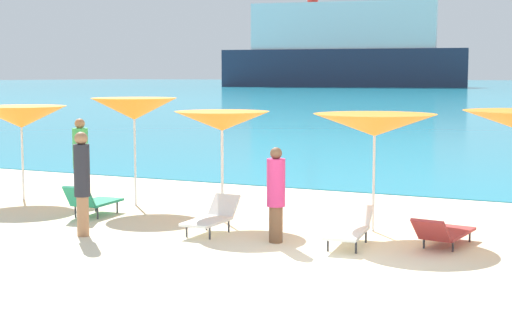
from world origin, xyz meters
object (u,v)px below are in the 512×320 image
(umbrella_3, at_px, (375,125))
(lounge_chair_0, at_px, (443,232))
(lounge_chair_1, at_px, (350,228))
(beachgoer_2, at_px, (276,192))
(beachgoer_3, at_px, (81,157))
(umbrella_0, at_px, (21,117))
(umbrella_2, at_px, (222,121))
(lounge_chair_4, at_px, (212,217))
(beachgoer_1, at_px, (82,180))
(cruise_ship, at_px, (342,50))
(lounge_chair_5, at_px, (92,201))
(umbrella_1, at_px, (134,109))

(umbrella_3, height_order, lounge_chair_0, umbrella_3)
(umbrella_3, height_order, lounge_chair_1, umbrella_3)
(beachgoer_2, bearing_deg, beachgoer_3, -55.78)
(umbrella_0, distance_m, umbrella_2, 5.37)
(lounge_chair_4, bearing_deg, beachgoer_1, -147.25)
(lounge_chair_1, height_order, lounge_chair_4, lounge_chair_4)
(umbrella_0, xyz_separation_m, beachgoer_2, (7.10, -1.71, -1.03))
(lounge_chair_1, height_order, cruise_ship, cruise_ship)
(lounge_chair_4, height_order, beachgoer_1, beachgoer_1)
(umbrella_0, xyz_separation_m, cruise_ship, (-49.63, 163.90, 6.93))
(umbrella_0, relative_size, lounge_chair_5, 1.57)
(umbrella_1, xyz_separation_m, umbrella_2, (2.59, -0.82, -0.16))
(beachgoer_1, bearing_deg, umbrella_3, 72.26)
(lounge_chair_4, distance_m, beachgoer_2, 1.50)
(umbrella_1, xyz_separation_m, cruise_ship, (-52.40, 163.45, 6.72))
(umbrella_0, relative_size, lounge_chair_4, 1.59)
(beachgoer_3, bearing_deg, beachgoer_2, -111.71)
(lounge_chair_0, relative_size, cruise_ship, 0.03)
(lounge_chair_0, relative_size, beachgoer_2, 1.07)
(lounge_chair_4, bearing_deg, beachgoer_3, 155.88)
(lounge_chair_4, height_order, beachgoer_3, beachgoer_3)
(umbrella_2, xyz_separation_m, beachgoer_3, (-4.20, 0.98, -0.97))
(beachgoer_2, xyz_separation_m, beachgoer_3, (-5.94, 2.33, 0.12))
(umbrella_2, bearing_deg, lounge_chair_1, -18.30)
(umbrella_2, height_order, lounge_chair_0, umbrella_2)
(umbrella_2, height_order, beachgoer_3, umbrella_2)
(umbrella_2, distance_m, lounge_chair_1, 3.52)
(umbrella_0, bearing_deg, beachgoer_2, -13.52)
(lounge_chair_5, xyz_separation_m, beachgoer_2, (4.35, -0.64, 0.54))
(lounge_chair_5, xyz_separation_m, beachgoer_1, (1.04, -1.63, 0.69))
(beachgoer_1, distance_m, cruise_ship, 175.13)
(umbrella_0, relative_size, umbrella_1, 0.91)
(lounge_chair_0, bearing_deg, cruise_ship, -63.24)
(umbrella_0, height_order, lounge_chair_0, umbrella_0)
(umbrella_3, xyz_separation_m, lounge_chair_0, (1.45, -0.79, -1.69))
(umbrella_0, bearing_deg, lounge_chair_1, -9.14)
(umbrella_3, distance_m, lounge_chair_1, 2.09)
(beachgoer_3, height_order, cruise_ship, cruise_ship)
(lounge_chair_4, bearing_deg, lounge_chair_0, 9.04)
(umbrella_0, height_order, lounge_chair_5, umbrella_0)
(lounge_chair_1, xyz_separation_m, cruise_ship, (-57.93, 165.24, 8.54))
(umbrella_0, xyz_separation_m, umbrella_3, (8.32, -0.07, 0.05))
(lounge_chair_0, xyz_separation_m, cruise_ship, (-59.40, 164.77, 8.57))
(cruise_ship, bearing_deg, beachgoer_2, -81.01)
(lounge_chair_0, bearing_deg, umbrella_2, 0.41)
(umbrella_0, distance_m, lounge_chair_0, 9.94)
(umbrella_2, bearing_deg, beachgoer_1, -123.65)
(lounge_chair_5, xyz_separation_m, beachgoer_3, (-1.60, 1.68, 0.66))
(lounge_chair_5, bearing_deg, beachgoer_3, -50.40)
(lounge_chair_4, xyz_separation_m, beachgoer_1, (-1.94, -1.22, 0.71))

